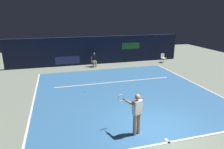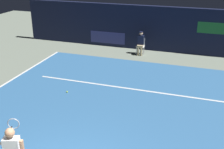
{
  "view_description": "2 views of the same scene",
  "coord_description": "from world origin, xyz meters",
  "px_view_note": "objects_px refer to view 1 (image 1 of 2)",
  "views": [
    {
      "loc": [
        -3.82,
        -6.63,
        4.68
      ],
      "look_at": [
        -0.52,
        5.12,
        0.95
      ],
      "focal_mm": 32.3,
      "sensor_mm": 36.0,
      "label": 1
    },
    {
      "loc": [
        2.9,
        -4.48,
        5.26
      ],
      "look_at": [
        -0.32,
        5.09,
        1.06
      ],
      "focal_mm": 46.2,
      "sensor_mm": 36.0,
      "label": 2
    }
  ],
  "objects_px": {
    "courtside_chair_near": "(163,57)",
    "tennis_ball": "(85,91)",
    "tennis_player": "(137,112)",
    "line_judge_on_chair": "(94,59)"
  },
  "relations": [
    {
      "from": "courtside_chair_near",
      "to": "tennis_ball",
      "type": "height_order",
      "value": "courtside_chair_near"
    },
    {
      "from": "courtside_chair_near",
      "to": "tennis_ball",
      "type": "relative_size",
      "value": 12.94
    },
    {
      "from": "tennis_player",
      "to": "tennis_ball",
      "type": "height_order",
      "value": "tennis_player"
    },
    {
      "from": "courtside_chair_near",
      "to": "tennis_ball",
      "type": "xyz_separation_m",
      "value": [
        -8.56,
        -5.66,
        -0.46
      ]
    },
    {
      "from": "tennis_player",
      "to": "tennis_ball",
      "type": "relative_size",
      "value": 25.44
    },
    {
      "from": "courtside_chair_near",
      "to": "tennis_player",
      "type": "bearing_deg",
      "value": -124.04
    },
    {
      "from": "tennis_player",
      "to": "courtside_chair_near",
      "type": "relative_size",
      "value": 1.97
    },
    {
      "from": "tennis_player",
      "to": "line_judge_on_chair",
      "type": "relative_size",
      "value": 1.31
    },
    {
      "from": "line_judge_on_chair",
      "to": "courtside_chair_near",
      "type": "height_order",
      "value": "line_judge_on_chair"
    },
    {
      "from": "tennis_player",
      "to": "tennis_ball",
      "type": "xyz_separation_m",
      "value": [
        -1.28,
        5.12,
        -0.94
      ]
    }
  ]
}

